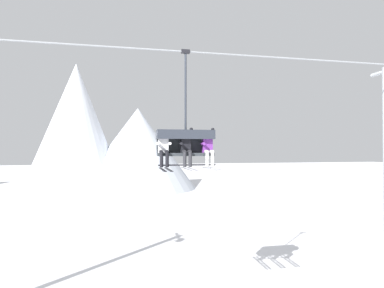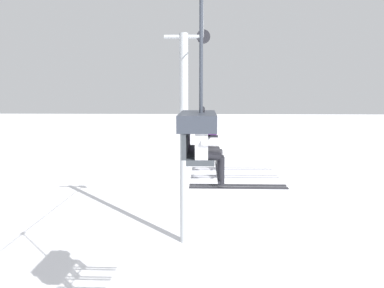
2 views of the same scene
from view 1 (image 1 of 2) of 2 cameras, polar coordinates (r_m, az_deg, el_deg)
mountain_peak_central at (r=43.60m, az=-21.27°, el=3.12°), size 13.17×13.17×17.16m
mountain_peak_east at (r=43.02m, az=-10.31°, el=-0.77°), size 16.40×16.40×11.32m
lift_cable at (r=10.37m, az=0.02°, el=17.12°), size 18.70×0.05×0.05m
chairlift_chair at (r=9.90m, az=-1.32°, el=1.18°), size 1.88×0.74×3.81m
skier_white at (r=9.57m, az=-5.42°, el=-0.74°), size 0.46×1.70×1.23m
skier_black at (r=9.68m, az=-1.08°, el=-0.62°), size 0.48×1.70×1.34m
skier_purple at (r=9.83m, az=3.13°, el=-0.63°), size 0.48×1.70×1.34m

